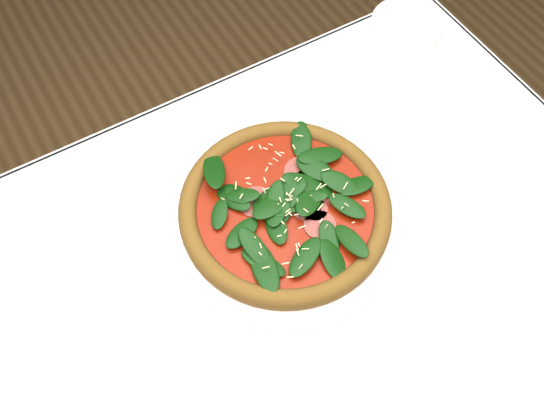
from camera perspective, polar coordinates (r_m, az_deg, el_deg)
ground at (r=1.64m, az=0.21°, el=-17.78°), size 6.00×6.00×0.00m
dining_table at (r=1.02m, az=0.32°, el=-9.50°), size 1.21×0.81×0.75m
plate at (r=0.97m, az=1.22°, el=-0.89°), size 0.39×0.39×0.02m
pizza at (r=0.95m, az=1.25°, el=-0.21°), size 0.43×0.43×0.04m
saucer_far at (r=1.28m, az=12.66°, el=16.33°), size 0.14×0.14×0.01m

